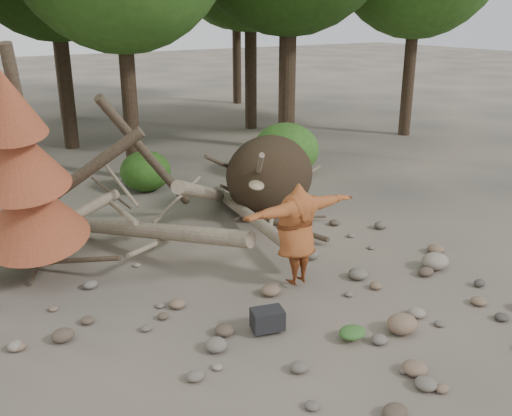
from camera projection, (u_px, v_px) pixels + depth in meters
ground at (283, 318)px, 9.38m from camera, size 120.00×120.00×0.00m
deadfall_pile at (251, 182)px, 13.46m from camera, size 8.55×5.24×3.30m
dead_conifer at (24, 175)px, 9.79m from camera, size 2.06×2.16×4.35m
bush_mid at (146, 171)px, 15.81m from camera, size 1.40×1.40×1.12m
bush_right at (286, 149)px, 17.22m from camera, size 2.00×2.00×1.60m
frisbee_thrower at (296, 234)px, 10.15m from camera, size 2.39×0.84×2.18m
backpack at (267, 323)px, 8.93m from camera, size 0.57×0.45×0.33m
cloth_green at (352, 335)px, 8.73m from camera, size 0.44×0.37×0.17m
cloth_orange at (352, 338)px, 8.72m from camera, size 0.27×0.22×0.10m
boulder_front_right at (402, 324)px, 8.92m from camera, size 0.50×0.45×0.30m
boulder_mid_right at (435, 261)px, 11.11m from camera, size 0.54×0.49×0.32m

